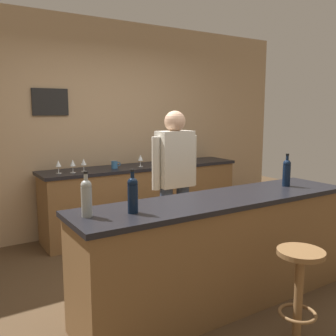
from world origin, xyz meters
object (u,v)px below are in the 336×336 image
Objects in this scene: wine_bottle_b at (133,194)px; wine_glass_a at (58,164)px; bar_stool at (299,281)px; wine_glass_c at (84,162)px; wine_glass_d at (140,158)px; bartender at (175,179)px; coffee_mug at (115,165)px; wine_glass_b at (73,163)px; wine_bottle_a at (86,197)px; wine_bottle_c at (287,172)px.

wine_bottle_b reaches higher than wine_glass_a.
bar_stool is 2.81m from wine_glass_c.
wine_glass_d is (1.13, 2.01, -0.05)m from wine_bottle_b.
wine_bottle_b is at bearing -136.58° from bartender.
bar_stool is at bearing -78.31° from wine_glass_c.
coffee_mug is at bearing 96.45° from bartender.
wine_glass_a is (-0.83, 1.18, 0.07)m from bartender.
bar_stool is at bearing -94.34° from wine_glass_d.
wine_bottle_a is at bearing -105.44° from wine_glass_b.
wine_bottle_b is at bearing 143.84° from bar_stool.
wine_glass_d is (0.22, 1.15, 0.07)m from bartender.
bar_stool is 2.22× the size of wine_bottle_b.
bartender is 1.26m from wine_bottle_b.
wine_bottle_c is 1.97× the size of wine_glass_a.
wine_glass_b and wine_glass_c have the same top height.
wine_glass_b is (0.23, 1.99, -0.05)m from wine_bottle_b.
wine_glass_d is (-0.50, 1.94, -0.05)m from wine_bottle_c.
wine_bottle_b is 1.97× the size of wine_glass_b.
wine_glass_c is at bearing 70.96° from wine_bottle_a.
wine_bottle_c is (0.73, -0.79, 0.12)m from bartender.
wine_glass_c is 0.76m from wine_glass_d.
wine_glass_c is 1.00× the size of wine_glass_d.
wine_glass_c is at bearing 115.04° from bartender.
wine_glass_c and wine_glass_d have the same top height.
wine_glass_b reaches higher than bar_stool.
bartender is 1.44m from wine_bottle_a.
bartender is 10.45× the size of wine_glass_c.
bartender is 10.45× the size of wine_glass_a.
wine_bottle_a reaches higher than wine_glass_a.
wine_bottle_c is at bearing -51.71° from wine_glass_a.
wine_bottle_a reaches higher than wine_glass_c.
wine_glass_b is 1.24× the size of coffee_mug.
bartender reaches higher than wine_bottle_a.
wine_bottle_a is at bearing -118.87° from coffee_mug.
bartender is at bearing -59.03° from wine_glass_b.
wine_glass_a is (-1.56, 1.98, -0.05)m from wine_bottle_c.
wine_bottle_a is 2.45× the size of coffee_mug.
wine_bottle_b is 1.97× the size of wine_glass_c.
bar_stool is at bearing -36.16° from wine_bottle_b.
wine_bottle_a is 2.23m from coffee_mug.
wine_glass_b is at bearing 120.97° from bartender.
bartender is at bearing -100.89° from wine_glass_d.
wine_bottle_a is at bearing 179.52° from wine_bottle_c.
wine_glass_a reaches higher than bar_stool.
wine_glass_c is at bearing 101.69° from bar_stool.
wine_glass_c is (0.14, 0.02, 0.00)m from wine_glass_b.
wine_glass_d is at bearing 85.66° from bar_stool.
wine_glass_d reaches higher than bar_stool.
bartender reaches higher than bar_stool.
bartender is 12.96× the size of coffee_mug.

